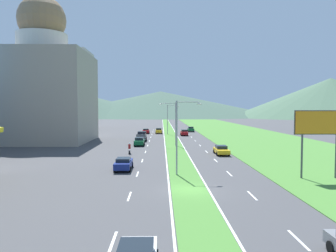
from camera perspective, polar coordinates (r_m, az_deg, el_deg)
The scene contains 45 objects.
ground_plane at distance 29.23m, azimuth 3.74°, elevation -11.23°, with size 600.00×600.00×0.00m, color #424244.
grass_median at distance 88.54m, azimuth 0.40°, elevation -1.53°, with size 3.20×240.00×0.06m, color #477F33.
grass_verge_right at distance 91.46m, azimuth 13.42°, elevation -1.46°, with size 24.00×240.00×0.06m, color #477F33.
lane_dash_left_1 at distance 18.88m, azimuth -9.71°, elevation -19.49°, with size 0.16×2.80×0.01m, color silver.
lane_dash_left_2 at distance 27.37m, azimuth -6.85°, elevation -12.24°, with size 0.16×2.80×0.01m, color silver.
lane_dash_left_3 at distance 36.11m, azimuth -5.42°, elevation -8.45°, with size 0.16×2.80×0.01m, color silver.
lane_dash_left_4 at distance 44.97m, azimuth -4.57°, elevation -6.14°, with size 0.16×2.80×0.01m, color silver.
lane_dash_left_5 at distance 53.88m, azimuth -4.00°, elevation -4.59°, with size 0.16×2.80×0.01m, color silver.
lane_dash_left_6 at distance 62.82m, azimuth -3.60°, elevation -3.48°, with size 0.16×2.80×0.01m, color silver.
lane_dash_left_7 at distance 71.79m, azimuth -3.30°, elevation -2.65°, with size 0.16×2.80×0.01m, color silver.
lane_dash_left_8 at distance 80.76m, azimuth -3.06°, elevation -2.00°, with size 0.16×2.80×0.01m, color silver.
lane_dash_left_9 at distance 89.75m, azimuth -2.87°, elevation -1.48°, with size 0.16×2.80×0.01m, color silver.
lane_dash_left_10 at distance 98.74m, azimuth -2.72°, elevation -1.06°, with size 0.16×2.80×0.01m, color silver.
lane_dash_left_11 at distance 107.74m, azimuth -2.59°, elevation -0.71°, with size 0.16×2.80×0.01m, color silver.
lane_dash_right_1 at distance 20.17m, azimuth 22.06°, elevation -18.17°, with size 0.16×2.80×0.01m, color silver.
lane_dash_right_2 at distance 28.27m, azimuth 14.67°, elevation -11.82°, with size 0.16×2.80×0.01m, color silver.
lane_dash_right_3 at distance 36.80m, azimuth 10.80°, elevation -8.27°, with size 0.16×2.80×0.01m, color silver.
lane_dash_right_4 at distance 45.52m, azimuth 8.43°, elevation -6.05°, with size 0.16×2.80×0.01m, color silver.
lane_dash_right_5 at distance 54.34m, azimuth 6.84°, elevation -4.54°, with size 0.16×2.80×0.01m, color silver.
lane_dash_right_6 at distance 63.22m, azimuth 5.69°, elevation -3.45°, with size 0.16×2.80×0.01m, color silver.
lane_dash_right_7 at distance 72.13m, azimuth 4.83°, elevation -2.63°, with size 0.16×2.80×0.01m, color silver.
lane_dash_right_8 at distance 81.07m, azimuth 4.17°, elevation -1.99°, with size 0.16×2.80×0.01m, color silver.
lane_dash_right_9 at distance 90.03m, azimuth 3.63°, elevation -1.47°, with size 0.16×2.80×0.01m, color silver.
lane_dash_right_10 at distance 98.99m, azimuth 3.19°, elevation -1.05°, with size 0.16×2.80×0.01m, color silver.
lane_dash_right_11 at distance 107.97m, azimuth 2.83°, elevation -0.70°, with size 0.16×2.80×0.01m, color silver.
edge_line_median_left at distance 88.51m, azimuth -0.73°, elevation -1.55°, with size 0.16×240.00×0.01m, color silver.
edge_line_median_right at distance 88.61m, azimuth 1.54°, elevation -1.54°, with size 0.16×240.00×0.01m, color silver.
domed_building at distance 75.05m, azimuth -21.21°, elevation 6.61°, with size 19.69×19.69×31.20m.
midrise_colored at distance 121.21m, azimuth -17.43°, elevation 6.07°, with size 16.26×16.26×27.47m, color #B7B2A8.
hill_far_left at distance 320.10m, azimuth -19.89°, elevation 4.12°, with size 223.48×223.48×27.33m, color #3D5647.
hill_far_center at distance 320.32m, azimuth -1.29°, elevation 4.00°, with size 228.25×228.25×23.93m, color #3D5647.
hill_far_right at distance 286.78m, azimuth 26.80°, elevation 4.48°, with size 156.82×156.82×31.16m, color #47664C.
street_lamp_near at distance 34.77m, azimuth 2.11°, elevation -1.06°, with size 2.80×0.33×8.09m.
street_lamp_mid at distance 61.96m, azimuth 1.00°, elevation 0.97°, with size 3.28×0.38×8.36m.
street_lamp_far at distance 89.14m, azimuth 0.17°, elevation 1.58°, with size 3.33×0.45×8.17m.
billboard_roadside at distance 36.43m, azimuth 25.30°, elevation -0.04°, with size 5.29×0.28×7.06m.
car_0 at distance 38.59m, azimuth -7.86°, elevation -6.58°, with size 1.96×4.65×1.44m.
car_1 at distance 92.72m, azimuth -3.91°, elevation -0.88°, with size 1.93×4.39×1.41m.
car_2 at distance 51.33m, azimuth 9.41°, elevation -4.20°, with size 2.02×4.75×1.42m.
car_3 at distance 99.94m, azimuth 4.05°, elevation -0.57°, with size 1.94×4.17×1.54m.
car_4 at distance 62.99m, azimuth -5.09°, elevation -2.73°, with size 1.95×4.72×1.61m.
car_5 at distance 85.96m, azimuth 2.88°, elevation -1.17°, with size 1.97×4.54×1.55m.
car_6 at distance 92.57m, azimuth -1.64°, elevation -0.85°, with size 1.91×4.06×1.55m.
pickup_truck_0 at distance 72.30m, azimuth -4.69°, elevation -1.84°, with size 2.18×5.40×2.00m.
motorcycle_rider at distance 51.68m, azimuth -6.83°, elevation -4.11°, with size 0.36×2.00×1.80m.
Camera 1 is at (-2.46, -28.21, 7.26)m, focal length 34.45 mm.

